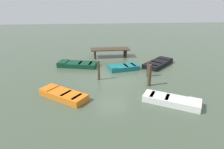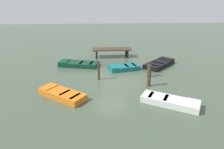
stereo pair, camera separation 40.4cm
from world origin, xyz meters
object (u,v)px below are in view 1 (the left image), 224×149
at_px(rowboat_white, 172,100).
at_px(rowboat_dark_green, 77,64).
at_px(rowboat_black, 158,63).
at_px(mooring_piling_center, 148,69).
at_px(dock_segment, 110,50).
at_px(mooring_piling_near_left, 99,70).
at_px(rowboat_teal, 123,67).
at_px(mooring_piling_far_right, 150,75).
at_px(rowboat_orange, 63,95).

relative_size(rowboat_white, rowboat_dark_green, 0.90).
xyz_separation_m(rowboat_black, mooring_piling_center, (-1.79, -2.77, 0.44)).
xyz_separation_m(dock_segment, mooring_piling_near_left, (-1.48, -6.49, -0.03)).
height_order(dock_segment, mooring_piling_center, mooring_piling_center).
xyz_separation_m(rowboat_teal, rowboat_dark_green, (-4.27, 1.34, -0.00)).
height_order(dock_segment, rowboat_white, dock_segment).
xyz_separation_m(mooring_piling_center, mooring_piling_far_right, (-0.41, -1.80, 0.16)).
bearing_deg(rowboat_black, mooring_piling_far_right, -160.25).
bearing_deg(rowboat_dark_green, dock_segment, -125.01).
height_order(dock_segment, rowboat_orange, dock_segment).
xyz_separation_m(rowboat_orange, mooring_piling_center, (6.52, 3.11, 0.44)).
distance_m(rowboat_orange, rowboat_dark_green, 6.34).
xyz_separation_m(mooring_piling_center, mooring_piling_near_left, (-4.09, -0.30, 0.13)).
distance_m(rowboat_teal, mooring_piling_center, 2.62).
xyz_separation_m(rowboat_orange, rowboat_black, (8.31, 5.88, -0.00)).
distance_m(rowboat_dark_green, mooring_piling_center, 6.87).
height_order(rowboat_dark_green, mooring_piling_near_left, mooring_piling_near_left).
height_order(rowboat_white, rowboat_orange, same).
bearing_deg(mooring_piling_far_right, rowboat_orange, -167.87).
distance_m(rowboat_orange, mooring_piling_near_left, 3.76).
distance_m(rowboat_black, mooring_piling_near_left, 6.66).
height_order(dock_segment, mooring_piling_near_left, mooring_piling_near_left).
distance_m(rowboat_white, mooring_piling_far_right, 2.90).
distance_m(dock_segment, rowboat_black, 5.61).
height_order(rowboat_white, mooring_piling_center, mooring_piling_center).
relative_size(rowboat_orange, mooring_piling_far_right, 2.04).
xyz_separation_m(dock_segment, mooring_piling_center, (2.61, -6.20, -0.16)).
bearing_deg(mooring_piling_far_right, rowboat_dark_green, 138.35).
bearing_deg(dock_segment, mooring_piling_center, -68.18).
bearing_deg(dock_segment, mooring_piling_near_left, -103.85).
bearing_deg(mooring_piling_far_right, mooring_piling_center, 77.02).
height_order(rowboat_white, mooring_piling_far_right, mooring_piling_far_right).
height_order(rowboat_teal, mooring_piling_center, mooring_piling_center).
distance_m(rowboat_white, rowboat_dark_green, 9.99).
relative_size(dock_segment, rowboat_dark_green, 1.10).
distance_m(mooring_piling_center, mooring_piling_near_left, 4.10).
xyz_separation_m(rowboat_teal, mooring_piling_near_left, (-2.31, -2.17, 0.57)).
bearing_deg(mooring_piling_far_right, rowboat_black, 64.19).
bearing_deg(mooring_piling_center, mooring_piling_far_right, -102.98).
distance_m(dock_segment, mooring_piling_near_left, 6.66).
bearing_deg(rowboat_dark_green, mooring_piling_far_right, 152.46).
height_order(rowboat_black, mooring_piling_near_left, mooring_piling_near_left).
height_order(dock_segment, rowboat_dark_green, dock_segment).
distance_m(dock_segment, rowboat_teal, 4.44).
bearing_deg(mooring_piling_center, mooring_piling_near_left, -175.84).
bearing_deg(rowboat_white, rowboat_teal, 138.14).
bearing_deg(mooring_piling_near_left, mooring_piling_center, 4.16).
bearing_deg(dock_segment, rowboat_teal, -80.16).
bearing_deg(mooring_piling_far_right, rowboat_teal, 110.40).
height_order(rowboat_orange, mooring_piling_near_left, mooring_piling_near_left).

